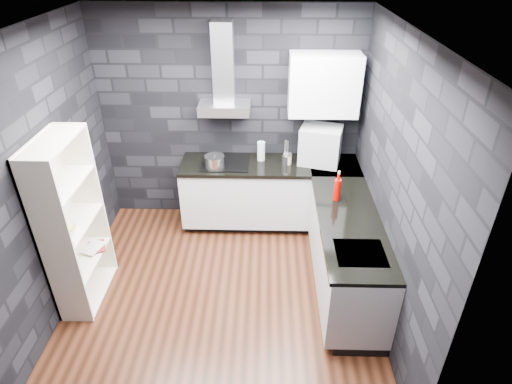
{
  "coord_description": "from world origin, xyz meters",
  "views": [
    {
      "loc": [
        0.45,
        -3.39,
        3.32
      ],
      "look_at": [
        0.35,
        0.45,
        1.0
      ],
      "focal_mm": 30.0,
      "sensor_mm": 36.0,
      "label": 1
    }
  ],
  "objects_px": {
    "appliance_garage": "(320,146)",
    "bookshelf": "(73,225)",
    "glass_vase": "(261,151)",
    "utensil_crock": "(286,160)",
    "red_bottle": "(337,190)",
    "fruit_bowl": "(66,230)",
    "pot": "(215,162)",
    "storage_jar": "(288,159)"
  },
  "relations": [
    {
      "from": "utensil_crock",
      "to": "red_bottle",
      "type": "xyz_separation_m",
      "value": [
        0.51,
        -0.8,
        0.06
      ]
    },
    {
      "from": "red_bottle",
      "to": "bookshelf",
      "type": "height_order",
      "value": "bookshelf"
    },
    {
      "from": "glass_vase",
      "to": "red_bottle",
      "type": "bearing_deg",
      "value": -48.18
    },
    {
      "from": "pot",
      "to": "bookshelf",
      "type": "relative_size",
      "value": 0.13
    },
    {
      "from": "glass_vase",
      "to": "red_bottle",
      "type": "relative_size",
      "value": 1.0
    },
    {
      "from": "storage_jar",
      "to": "glass_vase",
      "type": "bearing_deg",
      "value": 163.17
    },
    {
      "from": "fruit_bowl",
      "to": "appliance_garage",
      "type": "bearing_deg",
      "value": 31.2
    },
    {
      "from": "glass_vase",
      "to": "utensil_crock",
      "type": "height_order",
      "value": "glass_vase"
    },
    {
      "from": "red_bottle",
      "to": "bookshelf",
      "type": "distance_m",
      "value": 2.68
    },
    {
      "from": "pot",
      "to": "storage_jar",
      "type": "height_order",
      "value": "pot"
    },
    {
      "from": "pot",
      "to": "bookshelf",
      "type": "distance_m",
      "value": 1.75
    },
    {
      "from": "red_bottle",
      "to": "fruit_bowl",
      "type": "relative_size",
      "value": 1.26
    },
    {
      "from": "red_bottle",
      "to": "pot",
      "type": "bearing_deg",
      "value": 153.8
    },
    {
      "from": "bookshelf",
      "to": "utensil_crock",
      "type": "bearing_deg",
      "value": 25.81
    },
    {
      "from": "storage_jar",
      "to": "utensil_crock",
      "type": "xyz_separation_m",
      "value": [
        -0.02,
        -0.01,
        -0.0
      ]
    },
    {
      "from": "glass_vase",
      "to": "appliance_garage",
      "type": "xyz_separation_m",
      "value": [
        0.72,
        -0.05,
        0.11
      ]
    },
    {
      "from": "red_bottle",
      "to": "fruit_bowl",
      "type": "distance_m",
      "value": 2.71
    },
    {
      "from": "storage_jar",
      "to": "red_bottle",
      "type": "bearing_deg",
      "value": -58.96
    },
    {
      "from": "storage_jar",
      "to": "appliance_garage",
      "type": "relative_size",
      "value": 0.25
    },
    {
      "from": "storage_jar",
      "to": "red_bottle",
      "type": "height_order",
      "value": "red_bottle"
    },
    {
      "from": "pot",
      "to": "utensil_crock",
      "type": "xyz_separation_m",
      "value": [
        0.85,
        0.13,
        -0.02
      ]
    },
    {
      "from": "pot",
      "to": "glass_vase",
      "type": "relative_size",
      "value": 0.96
    },
    {
      "from": "storage_jar",
      "to": "fruit_bowl",
      "type": "relative_size",
      "value": 0.62
    },
    {
      "from": "appliance_garage",
      "to": "fruit_bowl",
      "type": "xyz_separation_m",
      "value": [
        -2.53,
        -1.53,
        -0.19
      ]
    },
    {
      "from": "utensil_crock",
      "to": "fruit_bowl",
      "type": "height_order",
      "value": "utensil_crock"
    },
    {
      "from": "utensil_crock",
      "to": "appliance_garage",
      "type": "relative_size",
      "value": 0.24
    },
    {
      "from": "red_bottle",
      "to": "fruit_bowl",
      "type": "bearing_deg",
      "value": -165.65
    },
    {
      "from": "red_bottle",
      "to": "fruit_bowl",
      "type": "xyz_separation_m",
      "value": [
        -2.62,
        -0.67,
        -0.08
      ]
    },
    {
      "from": "glass_vase",
      "to": "fruit_bowl",
      "type": "distance_m",
      "value": 2.4
    },
    {
      "from": "utensil_crock",
      "to": "bookshelf",
      "type": "xyz_separation_m",
      "value": [
        -2.11,
        -1.34,
        -0.06
      ]
    },
    {
      "from": "glass_vase",
      "to": "storage_jar",
      "type": "bearing_deg",
      "value": -16.83
    },
    {
      "from": "glass_vase",
      "to": "bookshelf",
      "type": "bearing_deg",
      "value": -141.32
    },
    {
      "from": "appliance_garage",
      "to": "bookshelf",
      "type": "bearing_deg",
      "value": -136.24
    },
    {
      "from": "pot",
      "to": "glass_vase",
      "type": "bearing_deg",
      "value": 23.33
    },
    {
      "from": "storage_jar",
      "to": "utensil_crock",
      "type": "distance_m",
      "value": 0.03
    },
    {
      "from": "pot",
      "to": "storage_jar",
      "type": "distance_m",
      "value": 0.89
    },
    {
      "from": "storage_jar",
      "to": "fruit_bowl",
      "type": "xyz_separation_m",
      "value": [
        -2.13,
        -1.48,
        -0.02
      ]
    },
    {
      "from": "glass_vase",
      "to": "utensil_crock",
      "type": "bearing_deg",
      "value": -20.11
    },
    {
      "from": "appliance_garage",
      "to": "glass_vase",
      "type": "bearing_deg",
      "value": -169.33
    },
    {
      "from": "glass_vase",
      "to": "fruit_bowl",
      "type": "xyz_separation_m",
      "value": [
        -1.81,
        -1.58,
        -0.08
      ]
    },
    {
      "from": "red_bottle",
      "to": "appliance_garage",
      "type": "bearing_deg",
      "value": 96.45
    },
    {
      "from": "pot",
      "to": "red_bottle",
      "type": "bearing_deg",
      "value": -26.2
    }
  ]
}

